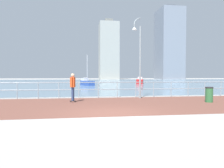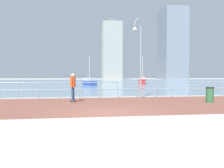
# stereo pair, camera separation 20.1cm
# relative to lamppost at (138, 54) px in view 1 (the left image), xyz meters

# --- Properties ---
(ground) EXTENTS (220.00, 220.00, 0.00)m
(ground) POSITION_rel_lamppost_xyz_m (-2.82, 34.02, -3.17)
(ground) COLOR #ADAAA5
(brick_paving) EXTENTS (28.00, 7.31, 0.01)m
(brick_paving) POSITION_rel_lamppost_xyz_m (-2.82, -2.99, -3.16)
(brick_paving) COLOR brown
(brick_paving) RESTS_ON ground
(harbor_water) EXTENTS (180.00, 88.00, 0.00)m
(harbor_water) POSITION_rel_lamppost_xyz_m (-2.82, 45.66, -3.16)
(harbor_water) COLOR #6B899E
(harbor_water) RESTS_ON ground
(waterfront_railing) EXTENTS (25.25, 0.06, 1.16)m
(waterfront_railing) POSITION_rel_lamppost_xyz_m (-2.82, 0.66, -2.37)
(waterfront_railing) COLOR #8C99A3
(waterfront_railing) RESTS_ON ground
(lamppost) EXTENTS (0.77, 0.49, 5.73)m
(lamppost) POSITION_rel_lamppost_xyz_m (0.00, 0.00, 0.00)
(lamppost) COLOR gray
(lamppost) RESTS_ON ground
(skateboarder) EXTENTS (0.41, 0.56, 1.74)m
(skateboarder) POSITION_rel_lamppost_xyz_m (-4.57, -1.67, -2.12)
(skateboarder) COLOR black
(skateboarder) RESTS_ON ground
(trash_bin) EXTENTS (0.46, 0.46, 0.93)m
(trash_bin) POSITION_rel_lamppost_xyz_m (3.58, -2.96, -2.70)
(trash_bin) COLOR #2D6638
(trash_bin) RESTS_ON ground
(sailboat_gray) EXTENTS (2.40, 3.86, 5.20)m
(sailboat_gray) POSITION_rel_lamppost_xyz_m (-2.94, 21.92, -2.67)
(sailboat_gray) COLOR #284799
(sailboat_gray) RESTS_ON ground
(sailboat_white) EXTENTS (2.64, 4.48, 6.02)m
(sailboat_white) POSITION_rel_lamppost_xyz_m (8.55, 29.07, -2.59)
(sailboat_white) COLOR #B21E1E
(sailboat_white) RESTS_ON ground
(tower_brick) EXTENTS (10.03, 10.36, 31.88)m
(tower_brick) POSITION_rel_lamppost_xyz_m (11.18, 98.03, 11.94)
(tower_brick) COLOR #939993
(tower_brick) RESTS_ON ground
(tower_beige) EXTENTS (12.52, 14.57, 40.67)m
(tower_beige) POSITION_rel_lamppost_xyz_m (45.40, 98.34, 16.33)
(tower_beige) COLOR slate
(tower_beige) RESTS_ON ground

